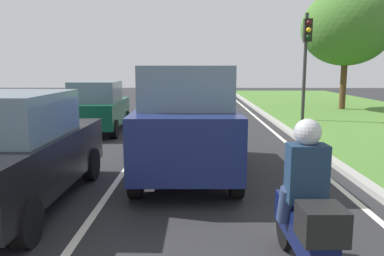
# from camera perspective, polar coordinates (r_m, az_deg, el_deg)

# --- Properties ---
(ground_plane) EXTENTS (60.00, 60.00, 0.00)m
(ground_plane) POSITION_cam_1_polar(r_m,az_deg,el_deg) (12.73, -3.30, -1.15)
(ground_plane) COLOR #262628
(lane_line_center) EXTENTS (0.12, 32.00, 0.01)m
(lane_line_center) POSITION_cam_1_polar(r_m,az_deg,el_deg) (12.80, -6.43, -1.12)
(lane_line_center) COLOR silver
(lane_line_center) RESTS_ON ground
(lane_line_right_edge) EXTENTS (0.12, 32.00, 0.01)m
(lane_line_right_edge) POSITION_cam_1_polar(r_m,az_deg,el_deg) (12.99, 12.75, -1.15)
(lane_line_right_edge) COLOR silver
(lane_line_right_edge) RESTS_ON ground
(curb_right) EXTENTS (0.24, 48.00, 0.12)m
(curb_right) POSITION_cam_1_polar(r_m,az_deg,el_deg) (13.09, 14.90, -0.89)
(curb_right) COLOR #9E9B93
(curb_right) RESTS_ON ground
(car_suv_ahead) EXTENTS (2.03, 4.53, 2.28)m
(car_suv_ahead) POSITION_cam_1_polar(r_m,az_deg,el_deg) (7.99, -0.76, 1.24)
(car_suv_ahead) COLOR navy
(car_suv_ahead) RESTS_ON ground
(car_sedan_left_lane) EXTENTS (1.86, 4.31, 1.86)m
(car_sedan_left_lane) POSITION_cam_1_polar(r_m,az_deg,el_deg) (6.80, -25.10, -3.13)
(car_sedan_left_lane) COLOR black
(car_sedan_left_lane) RESTS_ON ground
(car_hatchback_far) EXTENTS (1.84, 3.76, 1.78)m
(car_hatchback_far) POSITION_cam_1_polar(r_m,az_deg,el_deg) (13.67, -13.88, 3.03)
(car_hatchback_far) COLOR #0C472D
(car_hatchback_far) RESTS_ON ground
(motorcycle) EXTENTS (0.41, 1.90, 1.01)m
(motorcycle) POSITION_cam_1_polar(r_m,az_deg,el_deg) (4.29, 16.44, -14.41)
(motorcycle) COLOR #0C143F
(motorcycle) RESTS_ON ground
(rider_person) EXTENTS (0.51, 0.41, 1.16)m
(rider_person) POSITION_cam_1_polar(r_m,az_deg,el_deg) (4.13, 16.62, -6.23)
(rider_person) COLOR #192D47
(rider_person) RESTS_ON ground
(traffic_light_near_right) EXTENTS (0.32, 0.50, 4.43)m
(traffic_light_near_right) POSITION_cam_1_polar(r_m,az_deg,el_deg) (16.54, 16.70, 11.26)
(traffic_light_near_right) COLOR #2D2D2D
(traffic_light_near_right) RESTS_ON ground
(tree_roadside_far) EXTENTS (4.60, 4.60, 6.24)m
(tree_roadside_far) POSITION_cam_1_polar(r_m,az_deg,el_deg) (21.85, 22.09, 13.72)
(tree_roadside_far) COLOR #4C331E
(tree_roadside_far) RESTS_ON ground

